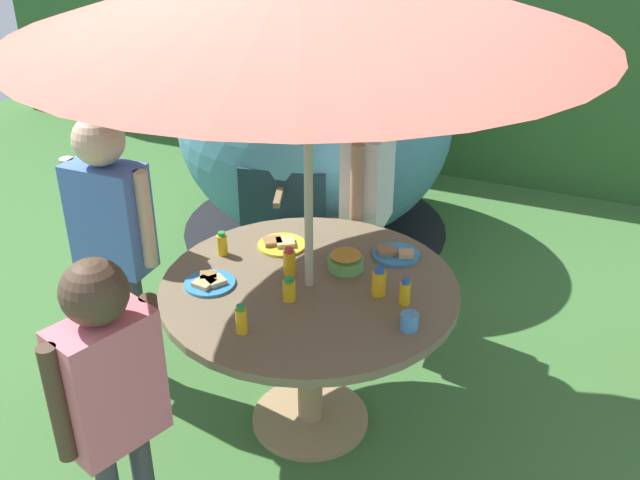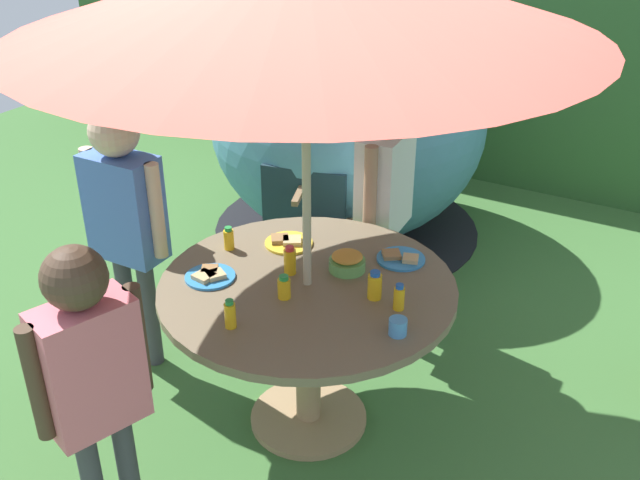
# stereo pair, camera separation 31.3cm
# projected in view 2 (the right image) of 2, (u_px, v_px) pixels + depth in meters

# --- Properties ---
(ground_plane) EXTENTS (10.00, 10.00, 0.02)m
(ground_plane) POSITION_uv_depth(u_px,v_px,m) (309.00, 421.00, 3.52)
(ground_plane) COLOR #3D6B33
(hedge_backdrop) EXTENTS (9.00, 0.70, 1.94)m
(hedge_backdrop) POSITION_uv_depth(u_px,v_px,m) (536.00, 55.00, 5.71)
(hedge_backdrop) COLOR #33602D
(hedge_backdrop) RESTS_ON ground_plane
(garden_table) EXTENTS (1.28, 1.28, 0.76)m
(garden_table) POSITION_uv_depth(u_px,v_px,m) (308.00, 311.00, 3.22)
(garden_table) COLOR tan
(garden_table) RESTS_ON ground_plane
(wooden_chair) EXTENTS (0.66, 0.63, 1.09)m
(wooden_chair) POSITION_uv_depth(u_px,v_px,m) (347.00, 196.00, 4.32)
(wooden_chair) COLOR brown
(wooden_chair) RESTS_ON ground_plane
(dome_tent) EXTENTS (2.17, 2.17, 1.58)m
(dome_tent) POSITION_uv_depth(u_px,v_px,m) (348.00, 122.00, 4.90)
(dome_tent) COLOR teal
(dome_tent) RESTS_ON ground_plane
(child_in_white_shirt) EXTENTS (0.23, 0.46, 1.38)m
(child_in_white_shirt) POSITION_uv_depth(u_px,v_px,m) (385.00, 182.00, 3.80)
(child_in_white_shirt) COLOR navy
(child_in_white_shirt) RESTS_ON ground_plane
(child_in_blue_shirt) EXTENTS (0.47, 0.23, 1.38)m
(child_in_blue_shirt) POSITION_uv_depth(u_px,v_px,m) (124.00, 208.00, 3.53)
(child_in_blue_shirt) COLOR #3F3F47
(child_in_blue_shirt) RESTS_ON ground_plane
(child_in_pink_shirt) EXTENTS (0.28, 0.42, 1.29)m
(child_in_pink_shirt) POSITION_uv_depth(u_px,v_px,m) (91.00, 367.00, 2.55)
(child_in_pink_shirt) COLOR #3F3F47
(child_in_pink_shirt) RESTS_ON ground_plane
(snack_bowl) EXTENTS (0.16, 0.16, 0.09)m
(snack_bowl) POSITION_uv_depth(u_px,v_px,m) (347.00, 262.00, 3.23)
(snack_bowl) COLOR #66B259
(snack_bowl) RESTS_ON garden_table
(plate_mid_left) EXTENTS (0.22, 0.22, 0.03)m
(plate_mid_left) POSITION_uv_depth(u_px,v_px,m) (401.00, 258.00, 3.33)
(plate_mid_left) COLOR #338CD8
(plate_mid_left) RESTS_ON garden_table
(plate_near_right) EXTENTS (0.22, 0.22, 0.03)m
(plate_near_right) POSITION_uv_depth(u_px,v_px,m) (288.00, 242.00, 3.46)
(plate_near_right) COLOR yellow
(plate_near_right) RESTS_ON garden_table
(plate_back_edge) EXTENTS (0.22, 0.22, 0.03)m
(plate_back_edge) POSITION_uv_depth(u_px,v_px,m) (210.00, 276.00, 3.19)
(plate_back_edge) COLOR #338CD8
(plate_back_edge) RESTS_ON garden_table
(juice_bottle_near_left) EXTENTS (0.05, 0.05, 0.11)m
(juice_bottle_near_left) POSITION_uv_depth(u_px,v_px,m) (229.00, 239.00, 3.40)
(juice_bottle_near_left) COLOR yellow
(juice_bottle_near_left) RESTS_ON garden_table
(juice_bottle_far_left) EXTENTS (0.05, 0.05, 0.10)m
(juice_bottle_far_left) POSITION_uv_depth(u_px,v_px,m) (284.00, 288.00, 3.04)
(juice_bottle_far_left) COLOR yellow
(juice_bottle_far_left) RESTS_ON garden_table
(juice_bottle_far_right) EXTENTS (0.05, 0.05, 0.13)m
(juice_bottle_far_right) POSITION_uv_depth(u_px,v_px,m) (290.00, 261.00, 3.20)
(juice_bottle_far_right) COLOR yellow
(juice_bottle_far_right) RESTS_ON garden_table
(juice_bottle_center_front) EXTENTS (0.05, 0.05, 0.12)m
(juice_bottle_center_front) POSITION_uv_depth(u_px,v_px,m) (230.00, 315.00, 2.85)
(juice_bottle_center_front) COLOR yellow
(juice_bottle_center_front) RESTS_ON garden_table
(juice_bottle_center_back) EXTENTS (0.06, 0.06, 0.13)m
(juice_bottle_center_back) POSITION_uv_depth(u_px,v_px,m) (375.00, 286.00, 3.03)
(juice_bottle_center_back) COLOR yellow
(juice_bottle_center_back) RESTS_ON garden_table
(juice_bottle_mid_right) EXTENTS (0.05, 0.05, 0.12)m
(juice_bottle_mid_right) POSITION_uv_depth(u_px,v_px,m) (399.00, 298.00, 2.96)
(juice_bottle_mid_right) COLOR yellow
(juice_bottle_mid_right) RESTS_ON garden_table
(cup_near) EXTENTS (0.07, 0.07, 0.07)m
(cup_near) POSITION_uv_depth(u_px,v_px,m) (398.00, 327.00, 2.81)
(cup_near) COLOR #4C99D8
(cup_near) RESTS_ON garden_table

